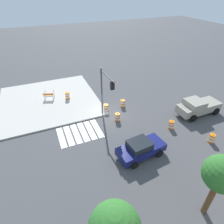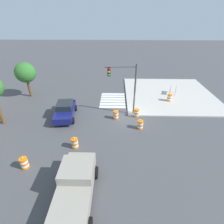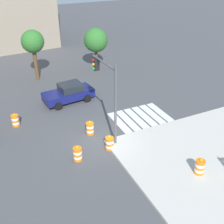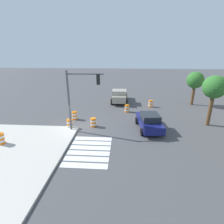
# 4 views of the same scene
# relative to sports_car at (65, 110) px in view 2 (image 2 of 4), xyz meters

# --- Properties ---
(ground_plane) EXTENTS (120.00, 120.00, 0.00)m
(ground_plane) POSITION_rel_sports_car_xyz_m (0.22, -6.86, -0.81)
(ground_plane) COLOR #474749
(sidewalk_corner) EXTENTS (12.00, 12.00, 0.15)m
(sidewalk_corner) POSITION_rel_sports_car_xyz_m (6.22, -12.86, -0.74)
(sidewalk_corner) COLOR #BCB7AD
(sidewalk_corner) RESTS_ON ground
(crosswalk_stripes) EXTENTS (4.35, 3.20, 0.02)m
(crosswalk_stripes) POSITION_rel_sports_car_xyz_m (4.22, -5.06, -0.80)
(crosswalk_stripes) COLOR silver
(crosswalk_stripes) RESTS_ON ground
(sports_car) EXTENTS (4.47, 2.49, 1.63)m
(sports_car) POSITION_rel_sports_car_xyz_m (0.00, 0.00, 0.00)
(sports_car) COLOR navy
(sports_car) RESTS_ON ground
(pickup_truck) EXTENTS (5.17, 2.37, 1.92)m
(pickup_truck) POSITION_rel_sports_car_xyz_m (-9.25, -3.14, 0.16)
(pickup_truck) COLOR gray
(pickup_truck) RESTS_ON ground
(traffic_barrel_near_corner) EXTENTS (0.56, 0.56, 1.02)m
(traffic_barrel_near_corner) POSITION_rel_sports_car_xyz_m (-4.90, -2.07, -0.36)
(traffic_barrel_near_corner) COLOR orange
(traffic_barrel_near_corner) RESTS_ON ground
(traffic_barrel_crosswalk_end) EXTENTS (0.56, 0.56, 1.02)m
(traffic_barrel_crosswalk_end) POSITION_rel_sports_car_xyz_m (-7.17, 1.16, -0.36)
(traffic_barrel_crosswalk_end) COLOR orange
(traffic_barrel_crosswalk_end) RESTS_ON ground
(traffic_barrel_median_near) EXTENTS (0.56, 0.56, 1.02)m
(traffic_barrel_median_near) POSITION_rel_sports_car_xyz_m (0.26, -7.75, -0.36)
(traffic_barrel_median_near) COLOR orange
(traffic_barrel_median_near) RESTS_ON ground
(traffic_barrel_median_far) EXTENTS (0.56, 0.56, 1.02)m
(traffic_barrel_median_far) POSITION_rel_sports_car_xyz_m (-0.23, -5.50, -0.36)
(traffic_barrel_median_far) COLOR orange
(traffic_barrel_median_far) RESTS_ON ground
(traffic_barrel_far_curb) EXTENTS (0.56, 0.56, 1.02)m
(traffic_barrel_far_curb) POSITION_rel_sports_car_xyz_m (-2.01, -7.90, -0.36)
(traffic_barrel_far_curb) COLOR orange
(traffic_barrel_far_curb) RESTS_ON ground
(traffic_barrel_on_sidewalk) EXTENTS (0.56, 0.56, 1.02)m
(traffic_barrel_on_sidewalk) POSITION_rel_sports_car_xyz_m (3.91, -12.28, -0.21)
(traffic_barrel_on_sidewalk) COLOR orange
(traffic_barrel_on_sidewalk) RESTS_ON sidewalk_corner
(construction_barricade) EXTENTS (1.42, 1.15, 1.00)m
(construction_barricade) POSITION_rel_sports_car_xyz_m (6.15, -13.11, -0.09)
(construction_barricade) COLOR silver
(construction_barricade) RESTS_ON sidewalk_corner
(traffic_light_pole) EXTENTS (0.49, 3.29, 5.50)m
(traffic_light_pole) POSITION_rel_sports_car_xyz_m (0.76, -6.33, 3.10)
(traffic_light_pole) COLOR #4C4C51
(traffic_light_pole) RESTS_ON sidewalk_corner
(street_tree_streetside_mid) EXTENTS (2.57, 2.57, 4.59)m
(street_tree_streetside_mid) POSITION_rel_sports_car_xyz_m (5.19, 6.17, 2.46)
(street_tree_streetside_mid) COLOR brown
(street_tree_streetside_mid) RESTS_ON ground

